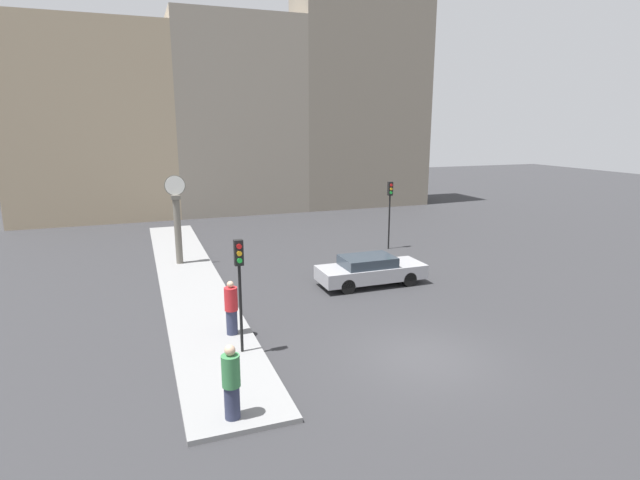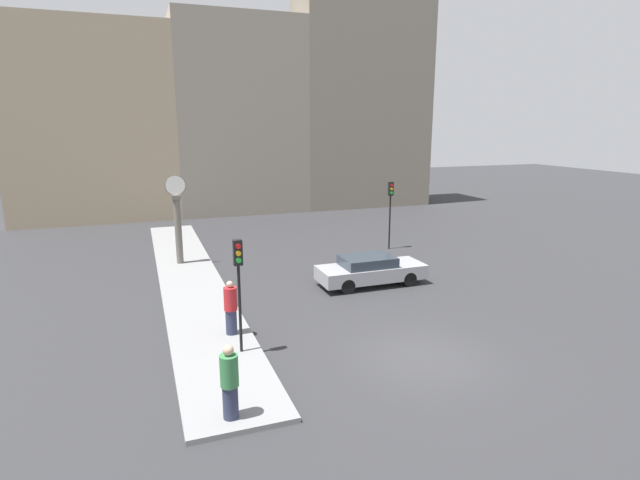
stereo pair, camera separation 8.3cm
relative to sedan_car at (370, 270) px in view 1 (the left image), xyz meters
The scene contains 9 objects.
ground_plane 7.12m from the sedan_car, 102.74° to the right, with size 120.00×120.00×0.00m, color #2D2D30.
sidewalk_corner 8.15m from the sedan_car, 155.50° to the left, with size 2.65×24.57×0.14m, color gray.
building_row 22.46m from the sedan_car, 91.24° to the left, with size 32.44×5.00×18.72m.
sedan_car is the anchor object (origin of this frame).
traffic_light_near 8.54m from the sedan_car, 143.59° to the right, with size 0.26×0.24×3.48m.
traffic_light_far 7.05m from the sedan_car, 55.30° to the left, with size 0.26×0.24×3.80m.
street_clock 9.80m from the sedan_car, 141.63° to the left, with size 0.99×0.43×4.37m.
pedestrian_green_hoodie 11.30m from the sedan_car, 132.39° to the right, with size 0.43×0.43×1.84m.
pedestrian_red_top 7.60m from the sedan_car, 152.44° to the right, with size 0.43×0.43×1.81m.
Camera 1 is at (-7.75, -11.96, 6.85)m, focal length 28.00 mm.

